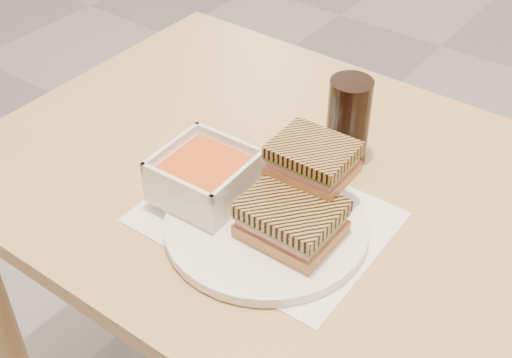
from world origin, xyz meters
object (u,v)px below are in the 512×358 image
Objects in this scene: cola_glass at (348,121)px; main_table at (352,265)px; panini_lower at (291,218)px; plate at (266,225)px; soup_bowl at (205,178)px.

main_table is at bearing -48.95° from cola_glass.
cola_glass is at bearing 100.85° from panini_lower.
cola_glass is (0.00, 0.21, 0.06)m from plate.
main_table is 9.84× the size of panini_lower.
panini_lower is (-0.04, -0.11, 0.16)m from main_table.
plate is 0.11m from soup_bowl.
main_table is at bearing 70.94° from panini_lower.
panini_lower is at bearing -109.06° from main_table.
soup_bowl reaches higher than main_table.
main_table is 0.20m from panini_lower.
soup_bowl is 0.92× the size of cola_glass.
cola_glass is at bearing 63.71° from soup_bowl.
soup_bowl is 1.03× the size of panini_lower.
cola_glass is at bearing 131.05° from main_table.
panini_lower is 0.21m from cola_glass.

